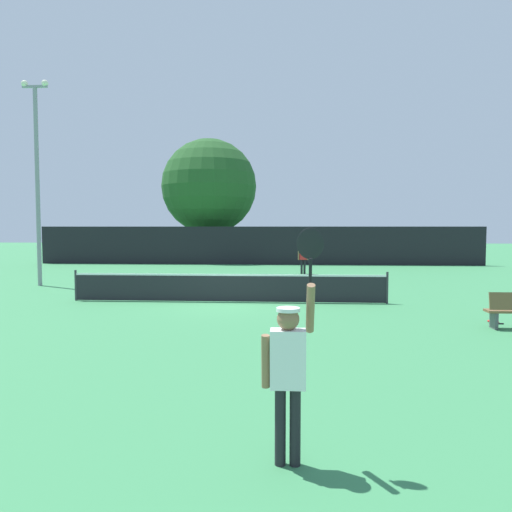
{
  "coord_description": "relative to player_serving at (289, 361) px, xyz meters",
  "views": [
    {
      "loc": [
        2.01,
        -16.45,
        2.58
      ],
      "look_at": [
        0.61,
        5.39,
        1.26
      ],
      "focal_mm": 34.13,
      "sensor_mm": 36.0,
      "label": 1
    }
  ],
  "objects": [
    {
      "name": "tennis_ball",
      "position": [
        -1.82,
        14.56,
        -1.11
      ],
      "size": [
        0.07,
        0.07,
        0.07
      ],
      "primitive_type": "sphere",
      "color": "#CCE033",
      "rests_on": "ground"
    },
    {
      "name": "large_tree",
      "position": [
        -5.95,
        31.68,
        4.48
      ],
      "size": [
        7.16,
        7.16,
        9.21
      ],
      "color": "brown",
      "rests_on": "ground"
    },
    {
      "name": "ground_plane",
      "position": [
        -2.03,
        11.3,
        -1.14
      ],
      "size": [
        120.0,
        120.0,
        0.0
      ],
      "primitive_type": "plane",
      "color": "#387F4C"
    },
    {
      "name": "light_pole",
      "position": [
        -10.85,
        15.41,
        3.86
      ],
      "size": [
        1.18,
        0.28,
        8.85
      ],
      "color": "gray",
      "rests_on": "ground"
    },
    {
      "name": "parked_car_near",
      "position": [
        -4.66,
        33.21,
        -0.37
      ],
      "size": [
        2.19,
        4.32,
        1.69
      ],
      "rotation": [
        0.0,
        0.0,
        -0.07
      ],
      "color": "black",
      "rests_on": "ground"
    },
    {
      "name": "player_receiving",
      "position": [
        0.85,
        21.45,
        -0.19
      ],
      "size": [
        0.57,
        0.23,
        1.57
      ],
      "rotation": [
        0.0,
        0.0,
        3.14
      ],
      "color": "red",
      "rests_on": "ground"
    },
    {
      "name": "perimeter_fence",
      "position": [
        -2.03,
        27.93,
        0.15
      ],
      "size": [
        30.31,
        0.12,
        2.59
      ],
      "primitive_type": "cube",
      "color": "black",
      "rests_on": "ground"
    },
    {
      "name": "spare_racket",
      "position": [
        5.56,
        8.25,
        -1.12
      ],
      "size": [
        0.28,
        0.52,
        0.04
      ],
      "color": "black",
      "rests_on": "ground"
    },
    {
      "name": "tennis_net",
      "position": [
        -2.03,
        11.3,
        -0.63
      ],
      "size": [
        10.81,
        0.08,
        1.07
      ],
      "color": "#232328",
      "rests_on": "ground"
    },
    {
      "name": "player_serving",
      "position": [
        0.0,
        0.0,
        0.0
      ],
      "size": [
        0.68,
        0.4,
        2.58
      ],
      "color": "white",
      "rests_on": "ground"
    }
  ]
}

